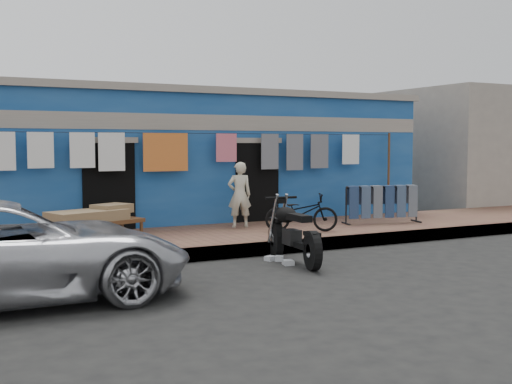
% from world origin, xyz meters
% --- Properties ---
extents(ground, '(80.00, 80.00, 0.00)m').
position_xyz_m(ground, '(0.00, 0.00, 0.00)').
color(ground, black).
rests_on(ground, ground).
extents(sidewalk, '(28.00, 3.00, 0.25)m').
position_xyz_m(sidewalk, '(0.00, 3.00, 0.12)').
color(sidewalk, brown).
rests_on(sidewalk, ground).
extents(curb, '(28.00, 0.10, 0.25)m').
position_xyz_m(curb, '(0.00, 1.55, 0.12)').
color(curb, gray).
rests_on(curb, ground).
extents(building, '(12.20, 5.20, 3.36)m').
position_xyz_m(building, '(-0.00, 6.99, 1.69)').
color(building, navy).
rests_on(building, ground).
extents(neighbor_right, '(6.00, 5.00, 3.80)m').
position_xyz_m(neighbor_right, '(11.00, 7.00, 1.90)').
color(neighbor_right, '#9E9384').
rests_on(neighbor_right, ground).
extents(clothesline, '(10.06, 0.06, 2.10)m').
position_xyz_m(clothesline, '(-0.37, 4.25, 1.83)').
color(clothesline, brown).
rests_on(clothesline, sidewalk).
extents(car, '(4.98, 2.29, 1.40)m').
position_xyz_m(car, '(-4.75, -0.08, 0.70)').
color(car, silver).
rests_on(car, ground).
extents(seated_person, '(0.58, 0.45, 1.43)m').
position_xyz_m(seated_person, '(0.46, 3.68, 0.96)').
color(seated_person, beige).
rests_on(seated_person, sidewalk).
extents(bicycle, '(1.57, 1.11, 0.97)m').
position_xyz_m(bicycle, '(1.30, 2.47, 0.73)').
color(bicycle, black).
rests_on(bicycle, sidewalk).
extents(motorcycle, '(0.82, 1.81, 1.13)m').
position_xyz_m(motorcycle, '(0.02, 0.62, 0.56)').
color(motorcycle, black).
rests_on(motorcycle, ground).
extents(charpoy, '(2.37, 2.02, 0.62)m').
position_xyz_m(charpoy, '(-2.75, 3.32, 0.56)').
color(charpoy, brown).
rests_on(charpoy, sidewalk).
extents(jeans_rack, '(2.01, 1.14, 0.89)m').
position_xyz_m(jeans_rack, '(3.70, 2.86, 0.70)').
color(jeans_rack, black).
rests_on(jeans_rack, sidewalk).
extents(litter_a, '(0.23, 0.20, 0.08)m').
position_xyz_m(litter_a, '(-0.22, 1.03, 0.04)').
color(litter_a, silver).
rests_on(litter_a, ground).
extents(litter_b, '(0.22, 0.23, 0.09)m').
position_xyz_m(litter_b, '(-0.09, 0.93, 0.05)').
color(litter_b, silver).
rests_on(litter_b, ground).
extents(litter_c, '(0.21, 0.24, 0.08)m').
position_xyz_m(litter_c, '(-0.14, 0.52, 0.04)').
color(litter_c, silver).
rests_on(litter_c, ground).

